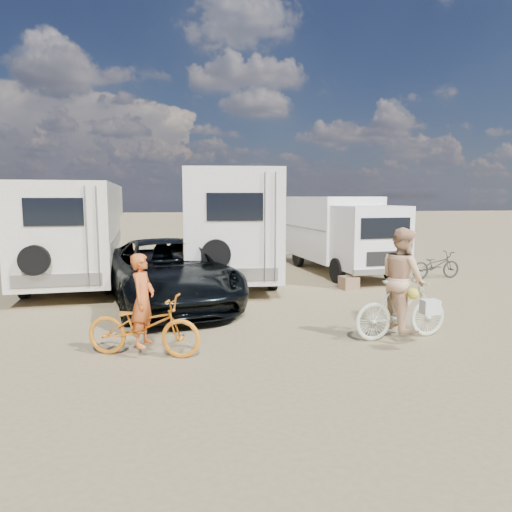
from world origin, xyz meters
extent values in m
plane|color=#907C56|center=(0.00, 0.00, 0.00)|extent=(140.00, 140.00, 0.00)
imported|color=black|center=(-2.25, 3.15, 0.79)|extent=(3.88, 6.14, 1.58)
imported|color=orange|center=(-2.57, -0.68, 0.51)|extent=(2.05, 1.24, 1.02)
imported|color=beige|center=(2.08, -0.50, 0.56)|extent=(1.90, 0.70, 1.12)
imported|color=#CF5C24|center=(-2.57, -0.68, 0.77)|extent=(0.52, 0.65, 1.53)
imported|color=#DEAD81|center=(2.08, -0.50, 0.95)|extent=(0.80, 0.98, 1.89)
imported|color=#262926|center=(6.19, 5.37, 0.44)|extent=(1.72, 0.71, 0.88)
cube|color=#1E4F90|center=(-2.79, 1.79, 0.20)|extent=(0.55, 0.44, 0.41)
cube|color=#846447|center=(2.82, 4.19, 0.18)|extent=(0.52, 0.52, 0.37)
camera|label=1|loc=(-2.00, -8.49, 2.64)|focal=33.29mm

